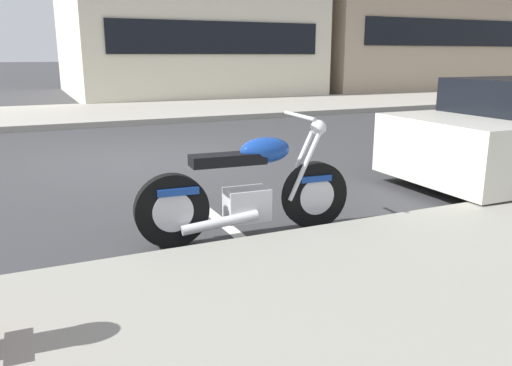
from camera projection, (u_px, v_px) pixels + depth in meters
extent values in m
plane|color=#333335|center=(146.00, 160.00, 8.26)|extent=(260.00, 260.00, 0.00)
cube|color=gray|center=(426.00, 99.00, 19.00)|extent=(120.00, 5.00, 0.14)
cube|color=silver|center=(227.00, 226.00, 5.07)|extent=(0.12, 2.20, 0.01)
cylinder|color=black|center=(315.00, 195.00, 4.96)|extent=(0.66, 0.15, 0.66)
cylinder|color=silver|center=(315.00, 195.00, 4.96)|extent=(0.37, 0.14, 0.36)
cylinder|color=black|center=(172.00, 210.00, 4.48)|extent=(0.66, 0.15, 0.66)
cylinder|color=silver|center=(172.00, 210.00, 4.48)|extent=(0.37, 0.14, 0.36)
cube|color=silver|center=(247.00, 204.00, 4.72)|extent=(0.42, 0.28, 0.30)
cube|color=black|center=(228.00, 159.00, 4.55)|extent=(0.69, 0.26, 0.10)
ellipsoid|color=navy|center=(265.00, 150.00, 4.66)|extent=(0.49, 0.27, 0.24)
cube|color=navy|center=(177.00, 190.00, 4.45)|extent=(0.37, 0.20, 0.06)
cube|color=navy|center=(313.00, 177.00, 4.91)|extent=(0.33, 0.18, 0.06)
cylinder|color=silver|center=(298.00, 163.00, 4.90)|extent=(0.34, 0.06, 0.65)
cylinder|color=silver|center=(305.00, 166.00, 4.77)|extent=(0.34, 0.06, 0.65)
cylinder|color=silver|center=(299.00, 116.00, 4.71)|extent=(0.07, 0.62, 0.04)
sphere|color=silver|center=(318.00, 128.00, 4.81)|extent=(0.15, 0.15, 0.15)
cylinder|color=silver|center=(221.00, 222.00, 4.52)|extent=(0.71, 0.13, 0.16)
cylinder|color=black|center=(423.00, 155.00, 7.06)|extent=(0.62, 0.23, 0.62)
cube|color=black|center=(219.00, 38.00, 17.53)|extent=(7.66, 0.06, 1.10)
cube|color=black|center=(456.00, 33.00, 21.78)|extent=(9.40, 0.06, 1.10)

